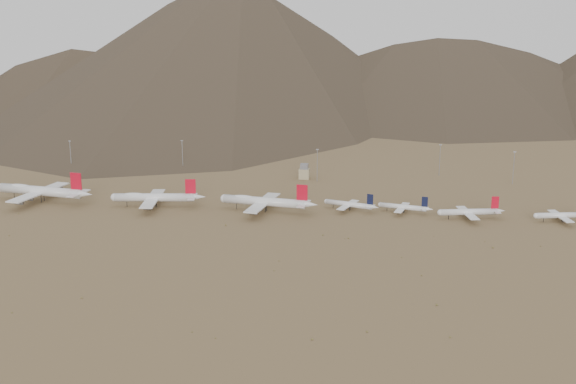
% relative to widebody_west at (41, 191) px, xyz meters
% --- Properties ---
extents(ground, '(3000.00, 3000.00, 0.00)m').
position_rel_widebody_west_xyz_m(ground, '(142.51, -21.85, -7.83)').
color(ground, olive).
rests_on(ground, ground).
extents(widebody_west, '(76.08, 59.23, 22.71)m').
position_rel_widebody_west_xyz_m(widebody_west, '(0.00, 0.00, 0.00)').
color(widebody_west, silver).
rests_on(widebody_west, ground).
extents(widebody_centre, '(64.69, 50.36, 19.31)m').
position_rel_widebody_west_xyz_m(widebody_centre, '(82.96, -0.39, -1.17)').
color(widebody_centre, silver).
rests_on(widebody_centre, ground).
extents(widebody_east, '(67.60, 52.49, 20.14)m').
position_rel_widebody_west_xyz_m(widebody_east, '(159.25, -0.63, -0.89)').
color(widebody_east, silver).
rests_on(widebody_east, ground).
extents(narrowbody_a, '(37.74, 28.07, 12.89)m').
position_rel_widebody_west_xyz_m(narrowbody_a, '(215.30, 10.75, -3.65)').
color(narrowbody_a, silver).
rests_on(narrowbody_a, ground).
extents(narrowbody_b, '(36.55, 26.84, 12.23)m').
position_rel_widebody_west_xyz_m(narrowbody_b, '(251.19, 10.42, -3.86)').
color(narrowbody_b, silver).
rests_on(narrowbody_b, ground).
extents(narrowbody_c, '(43.78, 32.18, 14.67)m').
position_rel_widebody_west_xyz_m(narrowbody_c, '(292.96, 2.53, -3.07)').
color(narrowbody_c, silver).
rests_on(narrowbody_c, ground).
extents(narrowbody_d, '(39.38, 28.96, 13.20)m').
position_rel_widebody_west_xyz_m(narrowbody_d, '(350.67, 5.44, -3.55)').
color(narrowbody_d, silver).
rests_on(narrowbody_d, ground).
extents(control_tower, '(8.00, 8.00, 12.00)m').
position_rel_widebody_west_xyz_m(control_tower, '(172.51, 98.15, -2.51)').
color(control_tower, tan).
rests_on(control_tower, ground).
extents(mast_far_west, '(2.00, 0.60, 25.70)m').
position_rel_widebody_west_xyz_m(mast_far_west, '(-22.40, 95.49, 6.37)').
color(mast_far_west, gray).
rests_on(mast_far_west, ground).
extents(mast_west, '(2.00, 0.60, 25.70)m').
position_rel_widebody_west_xyz_m(mast_west, '(68.57, 111.65, 6.37)').
color(mast_west, gray).
rests_on(mast_west, ground).
extents(mast_centre, '(2.00, 0.60, 25.70)m').
position_rel_widebody_west_xyz_m(mast_centre, '(183.70, 90.56, 6.37)').
color(mast_centre, gray).
rests_on(mast_centre, ground).
extents(mast_east, '(2.00, 0.60, 25.70)m').
position_rel_widebody_west_xyz_m(mast_east, '(278.99, 126.36, 6.37)').
color(mast_east, gray).
rests_on(mast_east, ground).
extents(mast_far_east, '(2.00, 0.60, 25.70)m').
position_rel_widebody_west_xyz_m(mast_far_east, '(333.57, 104.83, 6.37)').
color(mast_far_east, gray).
rests_on(mast_far_east, ground).
extents(desert_scrub, '(433.36, 170.43, 0.89)m').
position_rel_widebody_west_xyz_m(desert_scrub, '(153.40, -105.69, -7.50)').
color(desert_scrub, olive).
rests_on(desert_scrub, ground).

